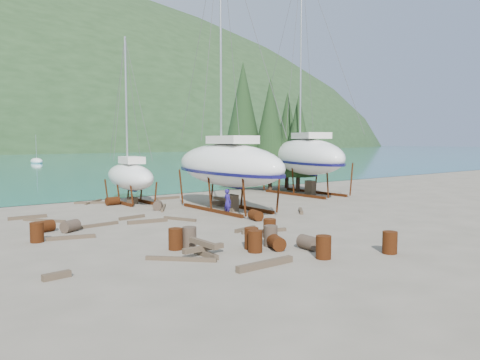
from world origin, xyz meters
TOP-DOWN VIEW (x-y plane):
  - ground at (0.00, 0.00)m, footprint 600.00×600.00m
  - far_house_right at (30.00, 190.00)m, footprint 6.60×5.60m
  - cypress_near_right at (12.50, 12.00)m, footprint 3.60×3.60m
  - cypress_mid_right at (14.00, 10.00)m, footprint 3.06×3.06m
  - cypress_back_left at (11.00, 14.00)m, footprint 4.14×4.14m
  - cypress_far_right at (15.50, 13.00)m, footprint 3.24×3.24m
  - moored_boat_mid at (10.00, 80.00)m, footprint 2.00×5.00m
  - large_sailboat_near at (2.58, 4.94)m, footprint 4.54×11.92m
  - large_sailboat_far at (13.00, 8.16)m, footprint 8.12×12.84m
  - small_sailboat_shore at (-0.85, 12.00)m, footprint 3.09×7.58m
  - worker at (1.41, 3.25)m, footprint 0.38×0.58m
  - drum_0 at (-5.56, -2.67)m, footprint 0.58×0.58m
  - drum_1 at (-1.26, -6.01)m, footprint 0.64×0.92m
  - drum_2 at (-8.79, 4.43)m, footprint 1.01×0.81m
  - drum_3 at (-1.89, -7.40)m, footprint 0.58×0.58m
  - drum_4 at (-2.34, 11.62)m, footprint 0.92×0.64m
  - drum_6 at (1.54, 0.77)m, footprint 0.76×0.99m
  - drum_7 at (0.80, -8.44)m, footprint 0.58×0.58m
  - drum_8 at (-9.68, 2.27)m, footprint 0.58×0.58m
  - drum_10 at (-3.02, -4.46)m, footprint 0.58×0.58m
  - drum_11 at (-0.89, 7.77)m, footprint 0.97×1.05m
  - drum_12 at (-2.29, -5.20)m, footprint 0.89×1.04m
  - drum_13 at (-3.27, -5.01)m, footprint 0.58×0.58m
  - drum_14 at (-0.97, -3.28)m, footprint 0.58×0.58m
  - drum_15 at (-7.76, 3.75)m, footprint 1.05×0.95m
  - drum_16 at (-4.94, -2.74)m, footprint 0.58×0.58m
  - drum_17 at (-2.07, -4.60)m, footprint 0.58×0.58m
  - timber_0 at (-2.93, 13.74)m, footprint 1.84×1.70m
  - timber_1 at (5.65, 1.31)m, footprint 1.35×1.47m
  - timber_2 at (-8.45, 9.14)m, footprint 2.07×0.28m
  - timber_3 at (-6.33, -4.39)m, footprint 1.98×2.04m
  - timber_4 at (-3.71, 5.52)m, footprint 1.69×0.46m
  - timber_5 at (-0.36, -2.19)m, footprint 2.29×0.80m
  - timber_6 at (2.29, 12.28)m, footprint 2.07×0.27m
  - timber_7 at (-0.83, -1.29)m, footprint 1.46×0.49m
  - timber_8 at (-3.62, 3.72)m, footprint 2.21×0.55m
  - timber_9 at (-3.19, 13.28)m, footprint 2.18×1.44m
  - timber_10 at (-0.44, 7.84)m, footprint 1.66×2.54m
  - timber_11 at (-1.81, 3.40)m, footprint 1.01×2.03m
  - timber_12 at (-8.30, 2.00)m, footprint 2.09×0.75m
  - timber_13 at (-10.66, -3.91)m, footprint 0.93×0.32m
  - timber_15 at (-7.98, 7.55)m, footprint 1.72×2.24m
  - timber_16 at (-4.41, -6.96)m, footprint 2.49×0.25m
  - timber_17 at (-6.23, 4.31)m, footprint 2.42×0.46m
  - timber_pile_fore at (-5.25, -4.27)m, footprint 1.80×1.80m
  - timber_pile_aft at (3.32, 6.51)m, footprint 1.80×1.80m

SIDE VIEW (x-z plane):
  - ground at x=0.00m, z-range 0.00..0.00m
  - timber_0 at x=-2.93m, z-range 0.00..0.14m
  - timber_15 at x=-7.98m, z-range 0.00..0.15m
  - timber_3 at x=-6.33m, z-range 0.00..0.15m
  - timber_9 at x=-3.19m, z-range 0.00..0.15m
  - timber_11 at x=-1.81m, z-range 0.00..0.15m
  - timber_5 at x=-0.36m, z-range 0.00..0.16m
  - timber_17 at x=-6.23m, z-range 0.00..0.16m
  - timber_10 at x=-0.44m, z-range 0.00..0.16m
  - timber_12 at x=-8.30m, z-range 0.00..0.17m
  - timber_4 at x=-3.71m, z-range 0.00..0.17m
  - timber_7 at x=-0.83m, z-range 0.00..0.17m
  - timber_2 at x=-8.45m, z-range 0.00..0.19m
  - timber_8 at x=-3.62m, z-range 0.00..0.19m
  - timber_6 at x=2.29m, z-range 0.00..0.19m
  - timber_1 at x=5.65m, z-range 0.00..0.19m
  - timber_13 at x=-10.66m, z-range 0.00..0.22m
  - timber_16 at x=-4.41m, z-range 0.00..0.23m
  - drum_1 at x=-1.26m, z-range 0.00..0.58m
  - drum_2 at x=-8.79m, z-range 0.00..0.58m
  - drum_4 at x=-2.34m, z-range 0.00..0.58m
  - drum_6 at x=1.54m, z-range 0.00..0.58m
  - drum_11 at x=-0.89m, z-range 0.00..0.58m
  - drum_12 at x=-2.29m, z-range 0.00..0.58m
  - drum_15 at x=-7.76m, z-range 0.00..0.58m
  - timber_pile_fore at x=-5.25m, z-range 0.00..0.60m
  - timber_pile_aft at x=3.32m, z-range 0.00..0.60m
  - moored_boat_mid at x=10.00m, z-range -2.64..3.41m
  - drum_0 at x=-5.56m, z-range 0.00..0.88m
  - drum_3 at x=-1.89m, z-range 0.00..0.88m
  - drum_7 at x=0.80m, z-range 0.00..0.88m
  - drum_8 at x=-9.68m, z-range 0.00..0.88m
  - drum_10 at x=-3.02m, z-range 0.00..0.88m
  - drum_13 at x=-3.27m, z-range 0.00..0.88m
  - drum_14 at x=-0.97m, z-range 0.00..0.88m
  - drum_16 at x=-4.94m, z-range 0.00..0.88m
  - drum_17 at x=-2.07m, z-range 0.00..0.88m
  - worker at x=1.41m, z-range 0.00..1.58m
  - small_sailboat_shore at x=-0.85m, z-range -3.95..7.84m
  - far_house_right at x=30.00m, z-range 0.12..5.72m
  - large_sailboat_near at x=2.58m, z-range -6.22..12.12m
  - large_sailboat_far at x=13.00m, z-range -6.61..13.01m
  - cypress_mid_right at x=14.00m, z-range 0.67..9.17m
  - cypress_far_right at x=15.50m, z-range 0.71..9.71m
  - cypress_near_right at x=12.50m, z-range 0.79..10.79m
  - cypress_back_left at x=11.00m, z-range 0.91..12.41m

